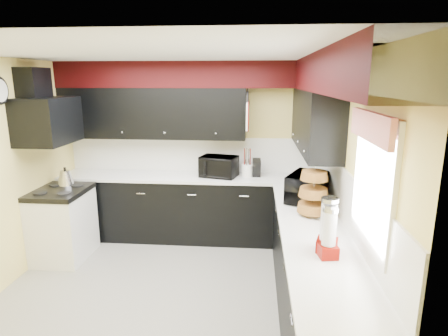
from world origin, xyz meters
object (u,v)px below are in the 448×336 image
Objects in this scene: kettle at (66,178)px; utensil_crock at (247,170)px; toaster_oven at (219,166)px; microwave at (308,188)px; knife_block at (256,168)px.

utensil_crock is at bearing 13.20° from kettle.
kettle is at bearing -150.73° from toaster_oven.
toaster_oven is 1.47m from microwave.
knife_block reaches higher than kettle.
microwave is at bearing -27.38° from toaster_oven.
kettle is (-2.35, -0.55, -0.01)m from utensil_crock.
utensil_crock is (-0.70, 1.02, -0.07)m from microwave.
microwave is 2.66× the size of kettle.
microwave is at bearing -63.82° from knife_block.
utensil_crock reaches higher than kettle.
toaster_oven is 2.01× the size of knife_block.
toaster_oven is at bearing 71.18° from microwave.
utensil_crock is at bearing 19.72° from toaster_oven.
knife_block is 2.55m from kettle.
microwave is (1.10, -0.98, 0.01)m from toaster_oven.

